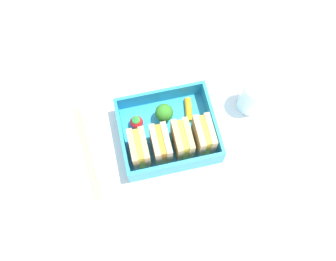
{
  "coord_description": "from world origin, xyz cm",
  "views": [
    {
      "loc": [
        5.47,
        24.19,
        66.06
      ],
      "look_at": [
        0.0,
        0.0,
        2.7
      ],
      "focal_mm": 40.0,
      "sensor_mm": 36.0,
      "label": 1
    }
  ],
  "objects_px": {
    "sandwich_center_left": "(182,140)",
    "sandwich_center": "(161,144)",
    "sandwich_center_right": "(139,149)",
    "folded_napkin": "(143,55)",
    "strawberry_far_left": "(136,122)",
    "carrot_stick_far_left": "(189,110)",
    "chopstick_pair": "(87,152)",
    "sandwich_left": "(204,135)",
    "drinking_glass": "(254,96)",
    "broccoli_floret": "(163,113)"
  },
  "relations": [
    {
      "from": "sandwich_center",
      "to": "chopstick_pair",
      "type": "distance_m",
      "value": 0.14
    },
    {
      "from": "sandwich_center",
      "to": "folded_napkin",
      "type": "xyz_separation_m",
      "value": [
        -0.01,
        -0.21,
        -0.04
      ]
    },
    {
      "from": "sandwich_center_right",
      "to": "carrot_stick_far_left",
      "type": "height_order",
      "value": "sandwich_center_right"
    },
    {
      "from": "sandwich_left",
      "to": "strawberry_far_left",
      "type": "relative_size",
      "value": 2.0
    },
    {
      "from": "sandwich_center_left",
      "to": "broccoli_floret",
      "type": "bearing_deg",
      "value": -70.17
    },
    {
      "from": "carrot_stick_far_left",
      "to": "strawberry_far_left",
      "type": "distance_m",
      "value": 0.1
    },
    {
      "from": "strawberry_far_left",
      "to": "drinking_glass",
      "type": "relative_size",
      "value": 0.42
    },
    {
      "from": "sandwich_center_left",
      "to": "sandwich_center",
      "type": "relative_size",
      "value": 1.0
    },
    {
      "from": "broccoli_floret",
      "to": "chopstick_pair",
      "type": "relative_size",
      "value": 0.24
    },
    {
      "from": "carrot_stick_far_left",
      "to": "folded_napkin",
      "type": "distance_m",
      "value": 0.16
    },
    {
      "from": "sandwich_left",
      "to": "sandwich_center",
      "type": "bearing_deg",
      "value": 0.0
    },
    {
      "from": "sandwich_center_left",
      "to": "strawberry_far_left",
      "type": "relative_size",
      "value": 2.0
    },
    {
      "from": "sandwich_center_right",
      "to": "folded_napkin",
      "type": "height_order",
      "value": "sandwich_center_right"
    },
    {
      "from": "carrot_stick_far_left",
      "to": "sandwich_center_right",
      "type": "bearing_deg",
      "value": 31.53
    },
    {
      "from": "carrot_stick_far_left",
      "to": "chopstick_pair",
      "type": "height_order",
      "value": "carrot_stick_far_left"
    },
    {
      "from": "sandwich_center",
      "to": "broccoli_floret",
      "type": "height_order",
      "value": "sandwich_center"
    },
    {
      "from": "chopstick_pair",
      "to": "sandwich_center_left",
      "type": "bearing_deg",
      "value": 170.47
    },
    {
      "from": "broccoli_floret",
      "to": "drinking_glass",
      "type": "height_order",
      "value": "drinking_glass"
    },
    {
      "from": "sandwich_left",
      "to": "chopstick_pair",
      "type": "xyz_separation_m",
      "value": [
        0.21,
        -0.03,
        -0.04
      ]
    },
    {
      "from": "sandwich_left",
      "to": "sandwich_center_right",
      "type": "bearing_deg",
      "value": 0.0
    },
    {
      "from": "chopstick_pair",
      "to": "folded_napkin",
      "type": "relative_size",
      "value": 1.56
    },
    {
      "from": "sandwich_left",
      "to": "sandwich_center_left",
      "type": "xyz_separation_m",
      "value": [
        0.04,
        0.0,
        0.0
      ]
    },
    {
      "from": "chopstick_pair",
      "to": "folded_napkin",
      "type": "height_order",
      "value": "chopstick_pair"
    },
    {
      "from": "sandwich_center_left",
      "to": "broccoli_floret",
      "type": "height_order",
      "value": "sandwich_center_left"
    },
    {
      "from": "sandwich_center",
      "to": "chopstick_pair",
      "type": "bearing_deg",
      "value": -12.21
    },
    {
      "from": "sandwich_center_left",
      "to": "sandwich_center_right",
      "type": "distance_m",
      "value": 0.08
    },
    {
      "from": "sandwich_center_right",
      "to": "drinking_glass",
      "type": "height_order",
      "value": "same"
    },
    {
      "from": "sandwich_center_right",
      "to": "strawberry_far_left",
      "type": "height_order",
      "value": "sandwich_center_right"
    },
    {
      "from": "chopstick_pair",
      "to": "carrot_stick_far_left",
      "type": "bearing_deg",
      "value": -169.83
    },
    {
      "from": "strawberry_far_left",
      "to": "broccoli_floret",
      "type": "bearing_deg",
      "value": -178.08
    },
    {
      "from": "folded_napkin",
      "to": "broccoli_floret",
      "type": "bearing_deg",
      "value": 93.42
    },
    {
      "from": "carrot_stick_far_left",
      "to": "drinking_glass",
      "type": "xyz_separation_m",
      "value": [
        -0.12,
        0.01,
        0.02
      ]
    },
    {
      "from": "sandwich_left",
      "to": "sandwich_center_right",
      "type": "xyz_separation_m",
      "value": [
        0.12,
        0.0,
        0.0
      ]
    },
    {
      "from": "carrot_stick_far_left",
      "to": "chopstick_pair",
      "type": "relative_size",
      "value": 0.25
    },
    {
      "from": "carrot_stick_far_left",
      "to": "broccoli_floret",
      "type": "bearing_deg",
      "value": 5.41
    },
    {
      "from": "sandwich_left",
      "to": "folded_napkin",
      "type": "relative_size",
      "value": 0.53
    },
    {
      "from": "sandwich_center_left",
      "to": "carrot_stick_far_left",
      "type": "bearing_deg",
      "value": -113.67
    },
    {
      "from": "sandwich_center_right",
      "to": "sandwich_left",
      "type": "bearing_deg",
      "value": 180.0
    },
    {
      "from": "strawberry_far_left",
      "to": "folded_napkin",
      "type": "height_order",
      "value": "strawberry_far_left"
    },
    {
      "from": "broccoli_floret",
      "to": "drinking_glass",
      "type": "distance_m",
      "value": 0.17
    },
    {
      "from": "sandwich_center",
      "to": "carrot_stick_far_left",
      "type": "distance_m",
      "value": 0.1
    },
    {
      "from": "sandwich_left",
      "to": "sandwich_center_right",
      "type": "distance_m",
      "value": 0.12
    },
    {
      "from": "strawberry_far_left",
      "to": "sandwich_center",
      "type": "bearing_deg",
      "value": 119.95
    },
    {
      "from": "strawberry_far_left",
      "to": "drinking_glass",
      "type": "height_order",
      "value": "drinking_glass"
    },
    {
      "from": "folded_napkin",
      "to": "chopstick_pair",
      "type": "bearing_deg",
      "value": 52.34
    },
    {
      "from": "sandwich_center",
      "to": "strawberry_far_left",
      "type": "height_order",
      "value": "sandwich_center"
    },
    {
      "from": "strawberry_far_left",
      "to": "drinking_glass",
      "type": "xyz_separation_m",
      "value": [
        -0.22,
        0.0,
        0.01
      ]
    },
    {
      "from": "sandwich_left",
      "to": "chopstick_pair",
      "type": "height_order",
      "value": "sandwich_left"
    },
    {
      "from": "sandwich_center",
      "to": "strawberry_far_left",
      "type": "xyz_separation_m",
      "value": [
        0.03,
        -0.06,
        -0.02
      ]
    },
    {
      "from": "sandwich_center_right",
      "to": "sandwich_center_left",
      "type": "bearing_deg",
      "value": 180.0
    }
  ]
}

